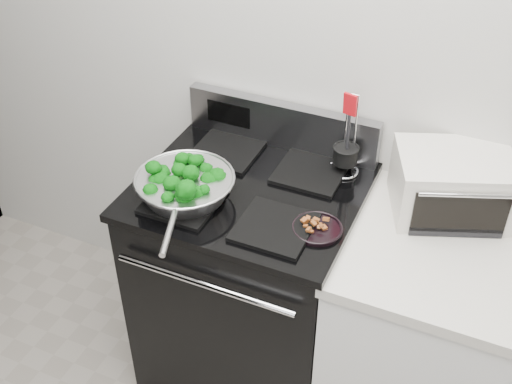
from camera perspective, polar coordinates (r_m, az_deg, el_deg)
The scene contains 8 objects.
back_wall at distance 2.26m, azimuth 10.07°, elevation 11.47°, with size 4.00×0.02×2.70m, color beige.
gas_range at distance 2.58m, azimuth -0.53°, elevation -7.78°, with size 0.79×0.69×1.13m.
counter at distance 2.48m, azimuth 14.36°, elevation -12.59°, with size 0.62×0.68×0.92m.
skillet at distance 2.20m, azimuth -6.35°, elevation 0.58°, with size 0.35×0.54×0.07m.
broccoli_pile at distance 2.19m, azimuth -6.37°, elevation 1.03°, with size 0.27×0.27×0.09m, color #043108, non-canonical shape.
bacon_plate at distance 2.09m, azimuth 5.47°, elevation -3.03°, with size 0.17×0.17×0.04m.
utensil_holder at distance 2.33m, azimuth 7.93°, elevation 2.96°, with size 0.11×0.11×0.33m.
toaster_oven at distance 2.25m, azimuth 17.01°, elevation 0.67°, with size 0.46×0.40×0.22m.
Camera 1 is at (0.46, -0.24, 2.31)m, focal length 45.00 mm.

